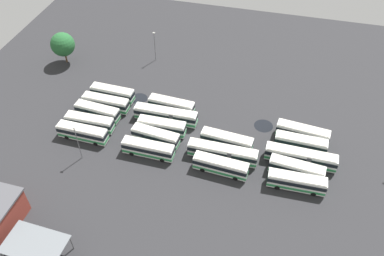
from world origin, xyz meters
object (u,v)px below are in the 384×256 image
(bus_row2_slot1, at_px, (166,115))
(bus_row3_slot4, at_px, (82,133))
(tree_west_edge, at_px, (63,44))
(bus_row0_slot4, at_px, (297,182))
(maintenance_shelter, at_px, (35,244))
(bus_row3_slot2, at_px, (97,112))
(bus_row0_slot0, at_px, (303,133))
(bus_row3_slot3, at_px, (90,122))
(bus_row1_slot2, at_px, (227,141))
(bus_row1_slot4, at_px, (221,166))
(bus_row2_slot0, at_px, (172,105))
(bus_row1_slot3, at_px, (223,153))
(bus_row3_slot1, at_px, (106,103))
(bus_row2_slot2, at_px, (162,126))
(lamp_post_near_entrance, at_px, (78,142))
(bus_row0_slot2, at_px, (301,157))
(lamp_post_mid_lot, at_px, (155,45))
(bus_row0_slot1, at_px, (301,143))
(bus_row3_slot0, at_px, (113,93))
(bus_row2_slot3, at_px, (156,137))
(bus_row0_slot3, at_px, (297,169))

(bus_row2_slot1, distance_m, bus_row3_slot4, 18.64)
(bus_row3_slot4, bearing_deg, tree_west_edge, -56.10)
(bus_row0_slot4, height_order, maintenance_shelter, maintenance_shelter)
(bus_row3_slot2, distance_m, bus_row3_slot4, 7.12)
(bus_row0_slot0, distance_m, bus_row3_slot3, 46.64)
(bus_row0_slot0, relative_size, bus_row1_slot2, 1.02)
(bus_row0_slot0, relative_size, tree_west_edge, 1.32)
(bus_row1_slot4, bearing_deg, bus_row2_slot0, -45.79)
(bus_row1_slot3, height_order, bus_row3_slot1, same)
(bus_row2_slot1, relative_size, bus_row3_slot4, 1.29)
(bus_row0_slot4, distance_m, bus_row2_slot2, 30.79)
(maintenance_shelter, bearing_deg, lamp_post_near_entrance, -82.37)
(bus_row0_slot2, height_order, lamp_post_mid_lot, lamp_post_mid_lot)
(bus_row3_slot3, xyz_separation_m, lamp_post_near_entrance, (-2.00, 8.69, 3.01))
(bus_row0_slot0, xyz_separation_m, bus_row3_slot3, (45.86, 8.51, -0.00))
(bus_row1_slot4, relative_size, bus_row2_slot1, 0.78)
(bus_row3_slot4, bearing_deg, bus_row1_slot2, -169.83)
(bus_row0_slot0, xyz_separation_m, bus_row0_slot1, (0.22, 3.31, -0.00))
(bus_row1_slot3, bearing_deg, bus_row0_slot2, -169.77)
(bus_row2_slot0, bearing_deg, bus_row1_slot2, 151.27)
(bus_row2_slot2, bearing_deg, bus_row0_slot4, 164.58)
(bus_row1_slot2, relative_size, bus_row3_slot1, 1.01)
(tree_west_edge, bearing_deg, bus_row1_slot3, 153.56)
(bus_row3_slot4, xyz_separation_m, lamp_post_mid_lot, (-5.74, -32.58, 2.86))
(lamp_post_near_entrance, bearing_deg, bus_row2_slot2, -140.48)
(bus_row3_slot0, bearing_deg, bus_row3_slot3, 85.05)
(lamp_post_mid_lot, xyz_separation_m, lamp_post_near_entrance, (3.63, 37.84, 0.15))
(bus_row2_slot3, xyz_separation_m, maintenance_shelter, (10.58, 30.19, 1.88))
(bus_row2_slot2, bearing_deg, bus_row3_slot3, 9.85)
(bus_row1_slot4, bearing_deg, bus_row0_slot2, -157.34)
(bus_row0_slot3, height_order, tree_west_edge, tree_west_edge)
(bus_row0_slot2, bearing_deg, bus_row3_slot4, 5.85)
(bus_row0_slot3, height_order, bus_row3_slot1, same)
(lamp_post_near_entrance, bearing_deg, bus_row0_slot1, -162.35)
(bus_row2_slot2, relative_size, bus_row2_slot3, 1.00)
(bus_row2_slot1, bearing_deg, bus_row3_slot0, -16.03)
(bus_row3_slot3, xyz_separation_m, bus_row3_slot4, (0.11, 3.42, 0.00))
(bus_row1_slot2, height_order, bus_row3_slot0, same)
(bus_row3_slot1, bearing_deg, bus_row0_slot3, 168.27)
(bus_row0_slot3, height_order, bus_row2_slot0, same)
(bus_row1_slot2, height_order, tree_west_edge, tree_west_edge)
(bus_row3_slot1, bearing_deg, bus_row0_slot1, 177.59)
(bus_row3_slot1, bearing_deg, lamp_post_near_entrance, 94.42)
(bus_row0_slot2, height_order, lamp_post_near_entrance, lamp_post_near_entrance)
(bus_row2_slot2, bearing_deg, bus_row3_slot1, -16.02)
(lamp_post_near_entrance, bearing_deg, bus_row2_slot1, -131.85)
(bus_row0_slot4, distance_m, bus_row3_slot4, 45.70)
(bus_row0_slot3, height_order, bus_row0_slot4, same)
(bus_row3_slot0, xyz_separation_m, bus_row3_slot1, (0.15, 3.69, 0.00))
(bus_row3_slot4, bearing_deg, maintenance_shelter, 100.49)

